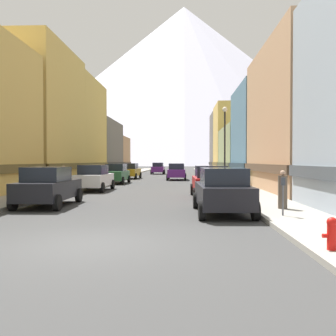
{
  "coord_description": "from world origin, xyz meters",
  "views": [
    {
      "loc": [
        2.27,
        -8.98,
        2.05
      ],
      "look_at": [
        0.2,
        42.74,
        1.06
      ],
      "focal_mm": 39.62,
      "sensor_mm": 36.0,
      "label": 1
    }
  ],
  "objects_px": {
    "car_left_0": "(48,186)",
    "car_right_1": "(210,182)",
    "parking_meter_near": "(283,191)",
    "pedestrian_0": "(64,177)",
    "car_left_3": "(130,171)",
    "car_left_2": "(116,174)",
    "car_right_0": "(222,191)",
    "car_driving_0": "(177,172)",
    "potted_plant_1": "(63,178)",
    "pedestrian_2": "(283,191)",
    "car_left_1": "(94,178)",
    "fire_hydrant_near": "(332,232)",
    "car_driving_1": "(158,168)",
    "potted_plant_2": "(244,179)",
    "potted_plant_0": "(40,181)",
    "streetlamp_right": "(225,135)"
  },
  "relations": [
    {
      "from": "car_left_0",
      "to": "fire_hydrant_near",
      "type": "height_order",
      "value": "car_left_0"
    },
    {
      "from": "potted_plant_1",
      "to": "car_driving_0",
      "type": "bearing_deg",
      "value": 53.56
    },
    {
      "from": "streetlamp_right",
      "to": "potted_plant_2",
      "type": "bearing_deg",
      "value": 41.97
    },
    {
      "from": "car_left_2",
      "to": "pedestrian_2",
      "type": "height_order",
      "value": "car_left_2"
    },
    {
      "from": "car_left_1",
      "to": "car_driving_1",
      "type": "distance_m",
      "value": 32.6
    },
    {
      "from": "potted_plant_0",
      "to": "streetlamp_right",
      "type": "xyz_separation_m",
      "value": [
        12.35,
        3.65,
        3.26
      ]
    },
    {
      "from": "car_left_3",
      "to": "car_right_0",
      "type": "xyz_separation_m",
      "value": [
        7.6,
        -28.06,
        0.0
      ]
    },
    {
      "from": "car_left_1",
      "to": "potted_plant_2",
      "type": "height_order",
      "value": "car_left_1"
    },
    {
      "from": "potted_plant_1",
      "to": "pedestrian_0",
      "type": "distance_m",
      "value": 2.23
    },
    {
      "from": "car_left_1",
      "to": "car_right_1",
      "type": "relative_size",
      "value": 1.0
    },
    {
      "from": "car_left_0",
      "to": "car_left_3",
      "type": "distance_m",
      "value": 25.92
    },
    {
      "from": "parking_meter_near",
      "to": "car_left_0",
      "type": "bearing_deg",
      "value": 159.9
    },
    {
      "from": "car_left_0",
      "to": "car_driving_0",
      "type": "bearing_deg",
      "value": 77.0
    },
    {
      "from": "car_left_2",
      "to": "potted_plant_0",
      "type": "height_order",
      "value": "car_left_2"
    },
    {
      "from": "potted_plant_2",
      "to": "pedestrian_2",
      "type": "bearing_deg",
      "value": -93.08
    },
    {
      "from": "parking_meter_near",
      "to": "pedestrian_2",
      "type": "height_order",
      "value": "pedestrian_2"
    },
    {
      "from": "car_left_0",
      "to": "fire_hydrant_near",
      "type": "xyz_separation_m",
      "value": [
        9.25,
        -8.48,
        -0.37
      ]
    },
    {
      "from": "streetlamp_right",
      "to": "parking_meter_near",
      "type": "bearing_deg",
      "value": -88.4
    },
    {
      "from": "parking_meter_near",
      "to": "pedestrian_0",
      "type": "bearing_deg",
      "value": 132.4
    },
    {
      "from": "potted_plant_2",
      "to": "potted_plant_0",
      "type": "bearing_deg",
      "value": -159.86
    },
    {
      "from": "car_left_0",
      "to": "car_right_0",
      "type": "distance_m",
      "value": 7.9
    },
    {
      "from": "car_left_3",
      "to": "car_left_2",
      "type": "bearing_deg",
      "value": -89.98
    },
    {
      "from": "car_left_2",
      "to": "car_left_1",
      "type": "bearing_deg",
      "value": -90.01
    },
    {
      "from": "fire_hydrant_near",
      "to": "car_right_0",
      "type": "bearing_deg",
      "value": 104.58
    },
    {
      "from": "pedestrian_0",
      "to": "car_right_0",
      "type": "bearing_deg",
      "value": -49.57
    },
    {
      "from": "car_left_2",
      "to": "car_driving_1",
      "type": "distance_m",
      "value": 24.38
    },
    {
      "from": "car_left_1",
      "to": "car_left_2",
      "type": "xyz_separation_m",
      "value": [
        0.0,
        8.24,
        0.0
      ]
    },
    {
      "from": "car_right_0",
      "to": "potted_plant_0",
      "type": "distance_m",
      "value": 14.3
    },
    {
      "from": "car_left_2",
      "to": "car_driving_0",
      "type": "distance_m",
      "value": 8.45
    },
    {
      "from": "car_left_1",
      "to": "pedestrian_0",
      "type": "bearing_deg",
      "value": 157.56
    },
    {
      "from": "car_driving_1",
      "to": "potted_plant_2",
      "type": "height_order",
      "value": "car_driving_1"
    },
    {
      "from": "car_right_0",
      "to": "car_left_0",
      "type": "bearing_deg",
      "value": 164.23
    },
    {
      "from": "car_driving_0",
      "to": "parking_meter_near",
      "type": "distance_m",
      "value": 27.2
    },
    {
      "from": "car_left_0",
      "to": "potted_plant_0",
      "type": "distance_m",
      "value": 7.9
    },
    {
      "from": "car_right_1",
      "to": "fire_hydrant_near",
      "type": "bearing_deg",
      "value": -82.53
    },
    {
      "from": "potted_plant_0",
      "to": "potted_plant_1",
      "type": "bearing_deg",
      "value": 90.0
    },
    {
      "from": "car_left_0",
      "to": "potted_plant_1",
      "type": "height_order",
      "value": "car_left_0"
    },
    {
      "from": "pedestrian_2",
      "to": "parking_meter_near",
      "type": "bearing_deg",
      "value": -104.66
    },
    {
      "from": "car_left_3",
      "to": "pedestrian_0",
      "type": "xyz_separation_m",
      "value": [
        -2.45,
        -16.27,
        -0.03
      ]
    },
    {
      "from": "parking_meter_near",
      "to": "pedestrian_2",
      "type": "bearing_deg",
      "value": 75.34
    },
    {
      "from": "car_left_3",
      "to": "pedestrian_0",
      "type": "relative_size",
      "value": 2.85
    },
    {
      "from": "potted_plant_0",
      "to": "fire_hydrant_near",
      "type": "bearing_deg",
      "value": -51.58
    },
    {
      "from": "car_left_0",
      "to": "car_right_1",
      "type": "xyz_separation_m",
      "value": [
        7.6,
        4.09,
        0.0
      ]
    },
    {
      "from": "car_right_0",
      "to": "parking_meter_near",
      "type": "bearing_deg",
      "value": -34.65
    },
    {
      "from": "car_left_1",
      "to": "car_driving_1",
      "type": "bearing_deg",
      "value": 86.13
    },
    {
      "from": "parking_meter_near",
      "to": "pedestrian_0",
      "type": "distance_m",
      "value": 17.8
    },
    {
      "from": "pedestrian_0",
      "to": "streetlamp_right",
      "type": "bearing_deg",
      "value": 6.0
    },
    {
      "from": "car_left_0",
      "to": "potted_plant_1",
      "type": "relative_size",
      "value": 4.39
    },
    {
      "from": "car_right_0",
      "to": "streetlamp_right",
      "type": "xyz_separation_m",
      "value": [
        1.55,
        13.02,
        3.09
      ]
    },
    {
      "from": "car_left_2",
      "to": "pedestrian_2",
      "type": "xyz_separation_m",
      "value": [
        10.05,
        -18.46,
        -0.05
      ]
    }
  ]
}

